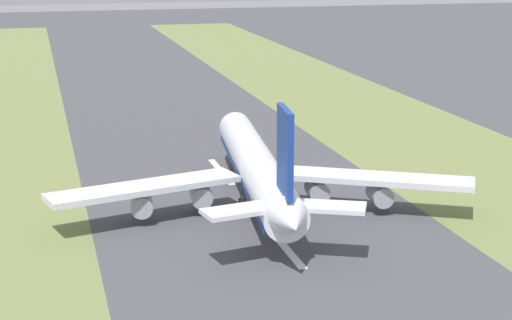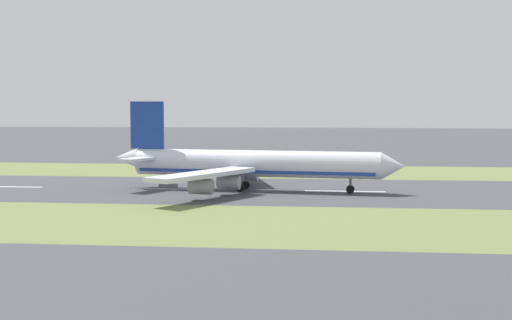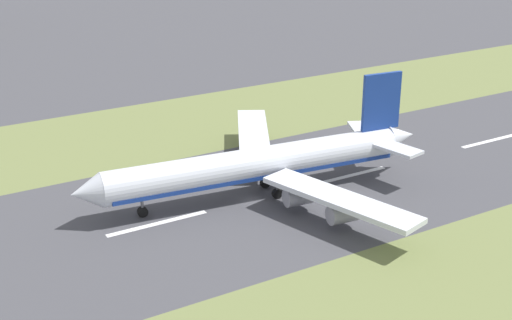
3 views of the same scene
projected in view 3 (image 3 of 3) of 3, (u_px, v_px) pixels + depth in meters
The scene contains 6 objects.
ground_plane at pixel (250, 200), 128.23m from camera, with size 800.00×800.00×0.00m, color #424247.
grass_median_east at pixel (152, 130), 164.22m from camera, with size 40.00×600.00×0.01m, color olive.
centreline_dash_near at pixel (492, 140), 157.55m from camera, with size 1.20×18.00×0.01m, color silver.
centreline_dash_mid at pixel (348, 176), 138.61m from camera, with size 1.20×18.00×0.01m, color silver.
centreline_dash_far at pixel (158, 223), 119.68m from camera, with size 1.20×18.00×0.01m, color silver.
airplane_main_jet at pixel (266, 163), 128.69m from camera, with size 63.72×67.19×20.20m.
Camera 3 is at (-100.75, 58.45, 54.13)m, focal length 50.00 mm.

